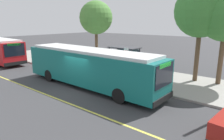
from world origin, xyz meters
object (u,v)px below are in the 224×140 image
object	(u,v)px
transit_bus_main	(89,66)
route_sign_post	(126,60)
pedestrian_commuter	(100,61)
waiting_bench	(126,68)

from	to	relation	value
transit_bus_main	route_sign_post	distance (m)	3.03
transit_bus_main	route_sign_post	world-z (taller)	same
route_sign_post	transit_bus_main	bearing A→B (deg)	-122.46
route_sign_post	pedestrian_commuter	distance (m)	4.46
transit_bus_main	pedestrian_commuter	world-z (taller)	transit_bus_main
transit_bus_main	waiting_bench	bearing A→B (deg)	91.38
transit_bus_main	waiting_bench	world-z (taller)	transit_bus_main
transit_bus_main	pedestrian_commuter	bearing A→B (deg)	123.07
waiting_bench	route_sign_post	size ratio (longest dim) A/B	0.57
route_sign_post	pedestrian_commuter	size ratio (longest dim) A/B	1.66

